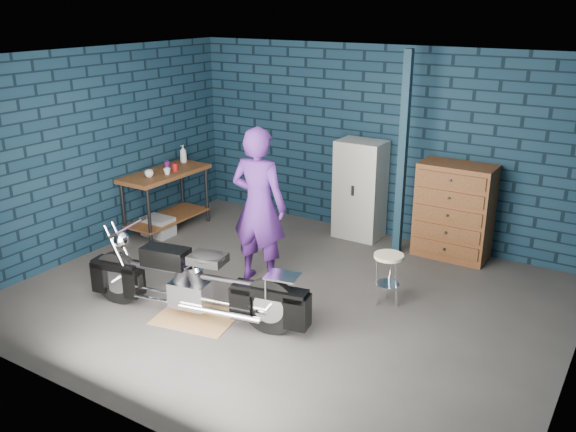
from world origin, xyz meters
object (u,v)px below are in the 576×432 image
(motorcycle, at_px, (194,277))
(shop_stool, at_px, (387,279))
(person, at_px, (259,206))
(workbench, at_px, (167,201))
(storage_bin, at_px, (158,226))
(locker, at_px, (360,190))
(tool_chest, at_px, (454,211))

(motorcycle, xyz_separation_m, shop_stool, (1.61, 1.40, -0.18))
(person, xyz_separation_m, shop_stool, (1.58, 0.24, -0.65))
(motorcycle, relative_size, shop_stool, 3.63)
(workbench, height_order, motorcycle, motorcycle)
(workbench, distance_m, storage_bin, 0.40)
(locker, bearing_deg, shop_stool, -55.33)
(storage_bin, bearing_deg, locker, 31.41)
(person, xyz_separation_m, locker, (0.39, 1.96, -0.25))
(shop_stool, bearing_deg, motorcycle, -138.99)
(storage_bin, relative_size, tool_chest, 0.34)
(locker, bearing_deg, workbench, -152.85)
(locker, height_order, shop_stool, locker)
(motorcycle, distance_m, storage_bin, 2.64)
(motorcycle, bearing_deg, person, 77.16)
(locker, xyz_separation_m, shop_stool, (1.19, -1.72, -0.41))
(workbench, bearing_deg, tool_chest, 18.37)
(workbench, distance_m, locker, 2.84)
(storage_bin, distance_m, locker, 2.98)
(locker, xyz_separation_m, tool_chest, (1.37, 0.00, -0.07))
(motorcycle, height_order, tool_chest, tool_chest)
(workbench, relative_size, locker, 0.99)
(workbench, xyz_separation_m, locker, (2.51, 1.29, 0.25))
(shop_stool, bearing_deg, locker, 124.67)
(shop_stool, bearing_deg, workbench, 173.31)
(person, height_order, locker, person)
(motorcycle, bearing_deg, storage_bin, 131.20)
(locker, bearing_deg, storage_bin, -148.59)
(locker, bearing_deg, motorcycle, -97.68)
(locker, relative_size, shop_stool, 2.35)
(locker, relative_size, tool_chest, 1.11)
(locker, bearing_deg, tool_chest, 0.00)
(storage_bin, xyz_separation_m, tool_chest, (3.86, 1.52, 0.50))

